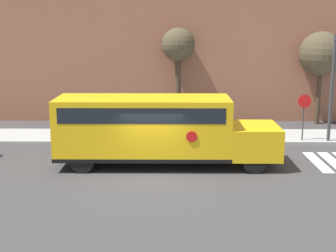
{
  "coord_description": "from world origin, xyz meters",
  "views": [
    {
      "loc": [
        0.83,
        -17.94,
        5.93
      ],
      "look_at": [
        0.64,
        1.98,
        1.62
      ],
      "focal_mm": 50.0,
      "sensor_mm": 36.0,
      "label": 1
    }
  ],
  "objects_px": {
    "school_bus": "(155,127)",
    "tree_near_sidewalk": "(178,47)",
    "tree_far_sidewalk": "(321,54)",
    "stop_sign": "(304,111)"
  },
  "relations": [
    {
      "from": "school_bus",
      "to": "tree_near_sidewalk",
      "type": "height_order",
      "value": "tree_near_sidewalk"
    },
    {
      "from": "school_bus",
      "to": "tree_far_sidewalk",
      "type": "xyz_separation_m",
      "value": [
        9.61,
        8.76,
        2.55
      ]
    },
    {
      "from": "school_bus",
      "to": "stop_sign",
      "type": "xyz_separation_m",
      "value": [
        7.41,
        3.94,
        -0.03
      ]
    },
    {
      "from": "stop_sign",
      "to": "tree_near_sidewalk",
      "type": "bearing_deg",
      "value": 142.78
    },
    {
      "from": "school_bus",
      "to": "tree_near_sidewalk",
      "type": "relative_size",
      "value": 1.62
    },
    {
      "from": "tree_near_sidewalk",
      "to": "tree_far_sidewalk",
      "type": "bearing_deg",
      "value": 0.11
    },
    {
      "from": "school_bus",
      "to": "tree_far_sidewalk",
      "type": "relative_size",
      "value": 1.68
    },
    {
      "from": "tree_far_sidewalk",
      "to": "school_bus",
      "type": "bearing_deg",
      "value": -137.63
    },
    {
      "from": "school_bus",
      "to": "tree_near_sidewalk",
      "type": "bearing_deg",
      "value": 82.98
    },
    {
      "from": "stop_sign",
      "to": "tree_far_sidewalk",
      "type": "distance_m",
      "value": 5.89
    }
  ]
}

